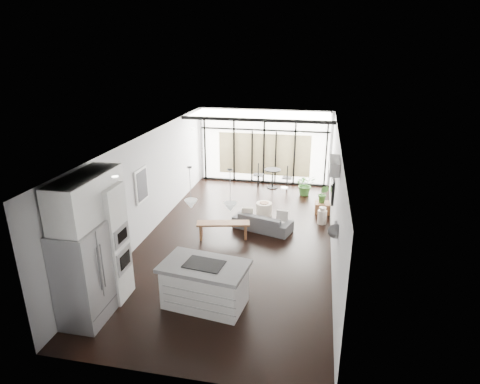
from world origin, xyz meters
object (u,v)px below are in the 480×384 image
at_px(console_bench, 223,230).
at_px(milk_can, 322,215).
at_px(tv, 333,188).
at_px(island, 205,285).
at_px(pouf, 264,209).
at_px(fridge, 83,276).
at_px(sofa, 263,219).

bearing_deg(console_bench, milk_can, 17.36).
relative_size(milk_can, tv, 0.47).
relative_size(island, console_bench, 1.18).
height_order(pouf, tv, tv).
relative_size(island, fridge, 0.89).
bearing_deg(fridge, milk_can, 51.07).
xyz_separation_m(milk_can, tv, (0.21, -0.46, 1.04)).
distance_m(pouf, tv, 2.40).
bearing_deg(tv, sofa, -170.87).
distance_m(milk_can, tv, 1.16).
height_order(island, console_bench, island).
xyz_separation_m(island, pouf, (0.52, 4.81, -0.26)).
distance_m(island, sofa, 3.80).
height_order(fridge, milk_can, fridge).
distance_m(fridge, pouf, 6.31).
xyz_separation_m(sofa, tv, (1.88, 0.30, 0.97)).
bearing_deg(milk_can, console_bench, -150.43).
height_order(island, pouf, island).
height_order(console_bench, pouf, console_bench).
bearing_deg(tv, console_bench, -159.98).
xyz_separation_m(pouf, milk_can, (1.78, -0.30, 0.06)).
relative_size(island, milk_can, 3.28).
bearing_deg(pouf, console_bench, -115.80).
relative_size(sofa, pouf, 3.37).
xyz_separation_m(pouf, tv, (1.99, -0.76, 1.10)).
bearing_deg(tv, fridge, -132.79).
xyz_separation_m(island, fridge, (-2.07, -0.90, 0.49)).
distance_m(island, tv, 4.84).
xyz_separation_m(island, console_bench, (-0.35, 3.01, -0.23)).
height_order(fridge, console_bench, fridge).
bearing_deg(tv, island, -121.77).
bearing_deg(fridge, console_bench, 66.21).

